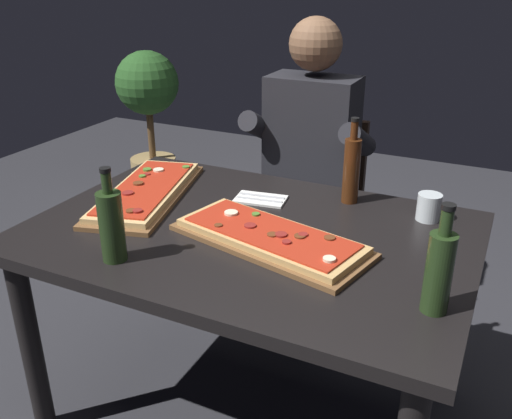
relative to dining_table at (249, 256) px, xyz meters
name	(u,v)px	position (x,y,z in m)	size (l,w,h in m)	color
ground_plane	(250,407)	(0.00, 0.00, -0.64)	(6.40, 6.40, 0.00)	#2D2D33
dining_table	(249,256)	(0.00, 0.00, 0.00)	(1.40, 0.96, 0.74)	black
pizza_rectangular_front	(270,238)	(0.10, -0.06, 0.12)	(0.66, 0.39, 0.05)	brown
pizza_rectangular_left	(146,192)	(-0.46, 0.08, 0.12)	(0.40, 0.67, 0.05)	brown
wine_bottle_dark	(111,225)	(-0.26, -0.34, 0.21)	(0.07, 0.07, 0.28)	#233819
oil_bottle_amber	(352,169)	(0.22, 0.36, 0.22)	(0.06, 0.06, 0.31)	#47230F
vinegar_bottle_green	(439,270)	(0.61, -0.21, 0.21)	(0.07, 0.07, 0.28)	#233819
tumbler_near_camera	(429,207)	(0.50, 0.33, 0.14)	(0.08, 0.08, 0.09)	silver
napkin_cutlery_set	(261,199)	(-0.07, 0.23, 0.10)	(0.19, 0.14, 0.01)	white
diner_chair	(314,203)	(-0.08, 0.86, -0.16)	(0.44, 0.44, 0.87)	black
seated_diner	(307,159)	(-0.08, 0.74, 0.10)	(0.53, 0.41, 1.33)	#23232D
potted_plant_corner	(150,115)	(-1.45, 1.47, -0.03)	(0.40, 0.40, 1.03)	tan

